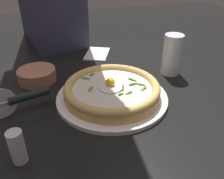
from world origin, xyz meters
The scene contains 8 objects.
ground_plane centered at (0.00, 0.00, -0.01)m, with size 2.40×2.40×0.03m, color black.
pizza_plate centered at (0.04, -0.02, 0.01)m, with size 0.32×0.32×0.01m, color white.
pizza centered at (0.04, -0.02, 0.03)m, with size 0.28×0.28×0.05m.
side_bowl centered at (-0.17, 0.15, 0.02)m, with size 0.12×0.12×0.04m, color #B57358.
pizza_cutter centered at (-0.21, -0.02, 0.04)m, with size 0.17×0.07×0.09m.
drinking_glass centered at (0.28, 0.09, 0.06)m, with size 0.06×0.06×0.14m.
folded_napkin centered at (0.07, 0.33, 0.00)m, with size 0.14×0.09×0.01m, color white.
pepper_shaker centered at (-0.20, -0.20, 0.04)m, with size 0.03×0.03×0.08m, color silver.
Camera 1 is at (-0.11, -0.58, 0.38)m, focal length 37.57 mm.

